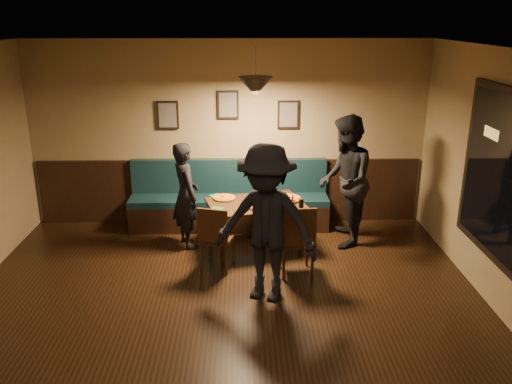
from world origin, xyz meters
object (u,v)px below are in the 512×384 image
at_px(chair_near_left, 217,237).
at_px(tabasco_bottle, 292,199).
at_px(chair_near_right, 296,239).
at_px(diner_left, 186,195).
at_px(dining_table, 255,226).
at_px(booth_bench, 229,196).
at_px(diner_front, 266,224).
at_px(diner_right, 345,181).
at_px(soda_glass, 301,204).

relative_size(chair_near_left, tabasco_bottle, 6.73).
distance_m(chair_near_right, tabasco_bottle, 0.77).
relative_size(chair_near_right, diner_left, 0.63).
bearing_deg(dining_table, booth_bench, 101.32).
distance_m(diner_front, tabasco_bottle, 1.38).
bearing_deg(tabasco_bottle, chair_near_left, -151.17).
bearing_deg(chair_near_right, dining_table, 118.63).
distance_m(chair_near_right, diner_left, 1.73).
relative_size(chair_near_left, diner_right, 0.47).
distance_m(booth_bench, diner_front, 2.22).
height_order(booth_bench, dining_table, booth_bench).
height_order(chair_near_left, tabasco_bottle, chair_near_left).
bearing_deg(diner_left, diner_right, -112.88).
height_order(diner_left, diner_front, diner_front).
bearing_deg(diner_left, diner_front, -168.27).
height_order(chair_near_right, diner_left, diner_left).
xyz_separation_m(chair_near_right, tabasco_bottle, (0.01, 0.72, 0.27)).
bearing_deg(chair_near_left, diner_left, 138.63).
relative_size(dining_table, soda_glass, 8.75).
bearing_deg(diner_left, tabasco_bottle, -120.30).
bearing_deg(diner_front, tabasco_bottle, 94.11).
bearing_deg(diner_left, chair_near_right, -145.11).
xyz_separation_m(dining_table, diner_right, (1.25, 0.16, 0.58)).
bearing_deg(chair_near_right, diner_front, -128.44).
bearing_deg(diner_front, chair_near_left, 149.47).
height_order(dining_table, soda_glass, soda_glass).
bearing_deg(diner_right, dining_table, -75.11).
bearing_deg(tabasco_bottle, booth_bench, 137.15).
relative_size(booth_bench, chair_near_left, 3.44).
xyz_separation_m(chair_near_left, diner_left, (-0.46, 0.72, 0.31)).
distance_m(booth_bench, diner_right, 1.80).
relative_size(diner_left, diner_front, 0.82).
height_order(booth_bench, diner_right, diner_right).
xyz_separation_m(booth_bench, dining_table, (0.38, -0.78, -0.16)).
bearing_deg(booth_bench, soda_glass, -46.69).
distance_m(diner_front, soda_glass, 1.21).
bearing_deg(dining_table, chair_near_left, -144.86).
relative_size(booth_bench, dining_table, 2.37).
distance_m(chair_near_left, diner_front, 1.07).
relative_size(chair_near_left, chair_near_right, 0.93).
height_order(chair_near_left, diner_right, diner_right).
height_order(dining_table, chair_near_right, chair_near_right).
xyz_separation_m(booth_bench, diner_right, (1.63, -0.62, 0.42)).
height_order(chair_near_right, soda_glass, chair_near_right).
xyz_separation_m(dining_table, diner_front, (0.09, -1.36, 0.57)).
distance_m(diner_left, soda_glass, 1.61).
bearing_deg(dining_table, diner_front, -101.23).
bearing_deg(diner_front, diner_left, 147.08).
relative_size(soda_glass, tabasco_bottle, 1.12).
distance_m(dining_table, tabasco_bottle, 0.65).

